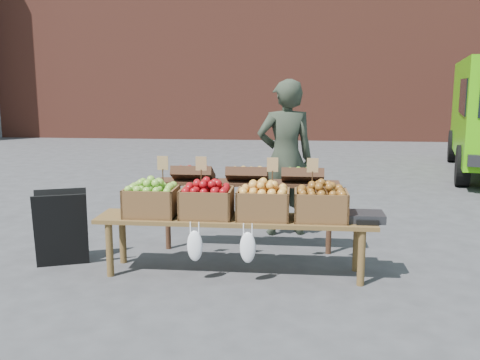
# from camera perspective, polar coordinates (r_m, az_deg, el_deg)

# --- Properties ---
(ground) EXTENTS (80.00, 80.00, 0.00)m
(ground) POSITION_cam_1_polar(r_m,az_deg,el_deg) (4.91, 4.35, -11.94)
(ground) COLOR #3E3E40
(vendor) EXTENTS (0.78, 0.61, 1.91)m
(vendor) POSITION_cam_1_polar(r_m,az_deg,el_deg) (6.55, 4.86, 2.34)
(vendor) COLOR #2A3226
(vendor) RESTS_ON ground
(chalkboard_sign) EXTENTS (0.59, 0.46, 0.79)m
(chalkboard_sign) POSITION_cam_1_polar(r_m,az_deg,el_deg) (5.79, -18.52, -4.89)
(chalkboard_sign) COLOR black
(chalkboard_sign) RESTS_ON ground
(back_table) EXTENTS (2.10, 0.44, 1.04)m
(back_table) POSITION_cam_1_polar(r_m,az_deg,el_deg) (5.91, 0.78, -2.78)
(back_table) COLOR #3C2416
(back_table) RESTS_ON ground
(display_bench) EXTENTS (2.70, 0.56, 0.57)m
(display_bench) POSITION_cam_1_polar(r_m,az_deg,el_deg) (5.29, -0.56, -7.01)
(display_bench) COLOR brown
(display_bench) RESTS_ON ground
(crate_golden_apples) EXTENTS (0.50, 0.40, 0.28)m
(crate_golden_apples) POSITION_cam_1_polar(r_m,az_deg,el_deg) (5.33, -9.42, -2.28)
(crate_golden_apples) COLOR #59A029
(crate_golden_apples) RESTS_ON display_bench
(crate_russet_pears) EXTENTS (0.50, 0.40, 0.28)m
(crate_russet_pears) POSITION_cam_1_polar(r_m,az_deg,el_deg) (5.21, -3.57, -2.44)
(crate_russet_pears) COLOR maroon
(crate_russet_pears) RESTS_ON display_bench
(crate_red_apples) EXTENTS (0.50, 0.40, 0.28)m
(crate_red_apples) POSITION_cam_1_polar(r_m,az_deg,el_deg) (5.15, 2.48, -2.58)
(crate_red_apples) COLOR gold
(crate_red_apples) RESTS_ON display_bench
(crate_green_apples) EXTENTS (0.50, 0.40, 0.28)m
(crate_green_apples) POSITION_cam_1_polar(r_m,az_deg,el_deg) (5.15, 8.60, -2.69)
(crate_green_apples) COLOR brown
(crate_green_apples) RESTS_ON display_bench
(weighing_scale) EXTENTS (0.34, 0.30, 0.08)m
(weighing_scale) POSITION_cam_1_polar(r_m,az_deg,el_deg) (5.21, 13.25, -3.83)
(weighing_scale) COLOR black
(weighing_scale) RESTS_ON display_bench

